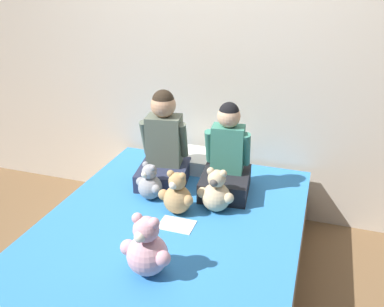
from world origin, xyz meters
The scene contains 11 objects.
ground_plane centered at (0.00, 0.00, 0.00)m, with size 14.00×14.00×0.00m, color brown.
wall_behind_bed centered at (0.00, 1.01, 1.25)m, with size 8.00×0.06×2.50m.
bed centered at (0.00, 0.00, 0.23)m, with size 1.55×1.87×0.45m.
child_on_left centered at (-0.24, 0.47, 0.72)m, with size 0.39×0.43×0.67m.
child_on_right centered at (0.22, 0.46, 0.68)m, with size 0.36×0.42×0.62m.
teddy_bear_held_by_left_child centered at (-0.23, 0.20, 0.56)m, with size 0.20×0.16×0.26m.
teddy_bear_held_by_right_child centered at (0.22, 0.19, 0.58)m, with size 0.24×0.18×0.29m.
teddy_bear_between_children centered at (0.00, 0.09, 0.57)m, with size 0.24×0.18×0.28m.
teddy_bear_at_foot_of_bed centered at (0.05, -0.48, 0.59)m, with size 0.28×0.21×0.33m.
pillow_at_headboard centered at (0.00, 0.74, 0.51)m, with size 0.45×0.32×0.11m.
sign_card centered at (0.05, -0.05, 0.46)m, with size 0.21×0.15×0.00m.
Camera 1 is at (0.77, -1.95, 1.84)m, focal length 38.00 mm.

